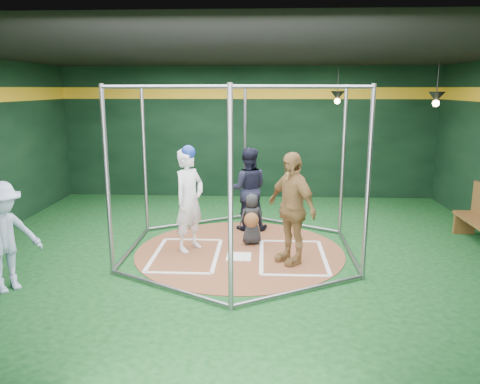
{
  "coord_description": "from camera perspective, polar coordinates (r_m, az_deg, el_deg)",
  "views": [
    {
      "loc": [
        0.42,
        -8.11,
        2.93
      ],
      "look_at": [
        0.0,
        0.1,
        1.1
      ],
      "focal_mm": 35.0,
      "sensor_mm": 36.0,
      "label": 1
    }
  ],
  "objects": [
    {
      "name": "room_shell",
      "position": [
        8.22,
        -0.03,
        4.32
      ],
      "size": [
        10.1,
        9.1,
        3.53
      ],
      "color": "#0B3412",
      "rests_on": "ground"
    },
    {
      "name": "clay_disc",
      "position": [
        8.64,
        -0.03,
        -7.25
      ],
      "size": [
        3.8,
        3.8,
        0.01
      ],
      "primitive_type": "cylinder",
      "color": "brown",
      "rests_on": "ground"
    },
    {
      "name": "home_plate",
      "position": [
        8.35,
        -0.14,
        -7.87
      ],
      "size": [
        0.43,
        0.43,
        0.01
      ],
      "primitive_type": "cube",
      "color": "white",
      "rests_on": "clay_disc"
    },
    {
      "name": "batter_box_left",
      "position": [
        8.5,
        -6.59,
        -7.59
      ],
      "size": [
        1.17,
        1.77,
        0.01
      ],
      "color": "white",
      "rests_on": "clay_disc"
    },
    {
      "name": "batter_box_right",
      "position": [
        8.41,
        6.42,
        -7.82
      ],
      "size": [
        1.17,
        1.77,
        0.01
      ],
      "color": "white",
      "rests_on": "clay_disc"
    },
    {
      "name": "batting_cage",
      "position": [
        8.25,
        -0.04,
        2.56
      ],
      "size": [
        4.05,
        4.67,
        3.0
      ],
      "color": "gray",
      "rests_on": "ground"
    },
    {
      "name": "pendant_lamp_near",
      "position": [
        11.85,
        11.8,
        11.38
      ],
      "size": [
        0.34,
        0.34,
        0.9
      ],
      "color": "black",
      "rests_on": "room_shell"
    },
    {
      "name": "pendant_lamp_far",
      "position": [
        10.73,
        22.82,
        10.58
      ],
      "size": [
        0.34,
        0.34,
        0.9
      ],
      "color": "black",
      "rests_on": "room_shell"
    },
    {
      "name": "batter_figure",
      "position": [
        8.51,
        -6.2,
        -0.84
      ],
      "size": [
        0.74,
        0.81,
        1.94
      ],
      "color": "silver",
      "rests_on": "clay_disc"
    },
    {
      "name": "visitor_leopard",
      "position": [
        7.9,
        6.26,
        -1.95
      ],
      "size": [
        1.05,
        1.17,
        1.9
      ],
      "primitive_type": "imported",
      "rotation": [
        0.0,
        0.0,
        -0.91
      ],
      "color": "tan",
      "rests_on": "clay_disc"
    },
    {
      "name": "catcher_figure",
      "position": [
        8.87,
        1.43,
        -3.32
      ],
      "size": [
        0.55,
        0.61,
        0.98
      ],
      "color": "black",
      "rests_on": "clay_disc"
    },
    {
      "name": "umpire",
      "position": [
        9.74,
        0.95,
        0.38
      ],
      "size": [
        0.87,
        0.69,
        1.73
      ],
      "primitive_type": "imported",
      "rotation": [
        0.0,
        0.0,
        3.18
      ],
      "color": "black",
      "rests_on": "clay_disc"
    },
    {
      "name": "bystander_blue",
      "position": [
        7.62,
        -26.87,
        -4.94
      ],
      "size": [
        1.15,
        1.2,
        1.64
      ],
      "primitive_type": "imported",
      "rotation": [
        0.0,
        0.0,
        0.86
      ],
      "color": "#97AAC8",
      "rests_on": "ground"
    }
  ]
}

